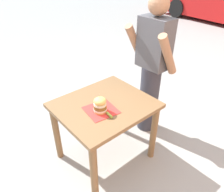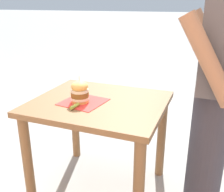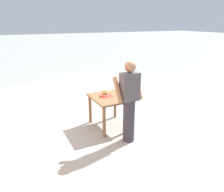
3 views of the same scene
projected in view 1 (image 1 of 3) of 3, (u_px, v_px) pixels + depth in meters
The scene contains 6 objects.
ground_plane at pixel (106, 155), 2.58m from camera, with size 80.00×80.00×0.00m, color #9E9E99.
patio_table at pixel (105, 115), 2.25m from camera, with size 0.81×0.93×0.74m.
serving_paper at pixel (101, 110), 2.08m from camera, with size 0.28×0.28×0.00m, color red.
sandwich at pixel (100, 105), 2.02m from camera, with size 0.13×0.13×0.19m.
pickle_spear at pixel (109, 115), 2.00m from camera, with size 0.02×0.02×0.08m, color #8EA83D.
diner_across_table at pixel (152, 68), 2.55m from camera, with size 0.55×0.35×1.69m.
Camera 1 is at (1.41, -1.10, 1.99)m, focal length 35.00 mm.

